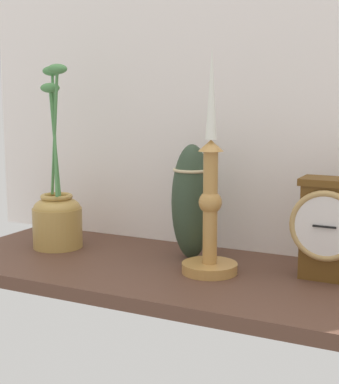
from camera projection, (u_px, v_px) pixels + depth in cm
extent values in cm
cube|color=#513427|center=(198.00, 278.00, 107.12)|extent=(100.00, 36.00, 2.40)
cube|color=white|center=(237.00, 89.00, 118.02)|extent=(120.00, 2.00, 65.00)
cube|color=#5C3914|center=(329.00, 232.00, 101.75)|extent=(8.83, 5.94, 16.22)
cube|color=#5C3914|center=(331.00, 182.00, 100.35)|extent=(9.89, 6.65, 1.20)
torus|color=tan|center=(325.00, 226.00, 98.51)|extent=(12.06, 1.10, 12.06)
cylinder|color=silver|center=(325.00, 226.00, 98.42)|extent=(10.09, 0.40, 10.09)
cube|color=black|center=(324.00, 227.00, 98.16)|extent=(3.84, 0.61, 0.30)
cylinder|color=#B88442|center=(209.00, 268.00, 105.40)|extent=(9.92, 9.92, 1.80)
cylinder|color=#B88442|center=(209.00, 208.00, 103.66)|extent=(2.58, 2.58, 19.93)
sphere|color=#B88442|center=(209.00, 203.00, 103.50)|extent=(4.12, 4.12, 4.12)
cone|color=#B88442|center=(210.00, 146.00, 101.90)|extent=(4.43, 4.43, 2.00)
cone|color=white|center=(210.00, 93.00, 100.46)|extent=(1.94, 1.94, 15.88)
cylinder|color=#B48C46|center=(58.00, 228.00, 123.23)|extent=(10.19, 10.19, 8.26)
ellipsoid|color=#B48C46|center=(57.00, 208.00, 122.57)|extent=(9.69, 9.69, 4.84)
torus|color=#B48C46|center=(57.00, 197.00, 122.18)|extent=(6.62, 6.62, 1.01)
cylinder|color=#4B864A|center=(55.00, 143.00, 120.41)|extent=(3.72, 2.57, 21.86)
ellipsoid|color=#4B864A|center=(50.00, 88.00, 120.21)|extent=(4.40, 2.80, 2.00)
cylinder|color=#4B864A|center=(55.00, 134.00, 120.12)|extent=(4.54, 2.86, 25.39)
ellipsoid|color=#4B864A|center=(57.00, 69.00, 116.19)|extent=(4.40, 2.80, 2.00)
cylinder|color=#4B864A|center=(55.00, 134.00, 120.14)|extent=(5.26, 6.31, 24.64)
ellipsoid|color=#4B864A|center=(52.00, 71.00, 121.65)|extent=(4.40, 2.80, 2.00)
ellipsoid|color=#2F402D|center=(192.00, 202.00, 113.62)|extent=(7.77, 7.77, 22.17)
torus|color=#CCB78C|center=(192.00, 170.00, 112.62)|extent=(7.20, 7.20, 0.60)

